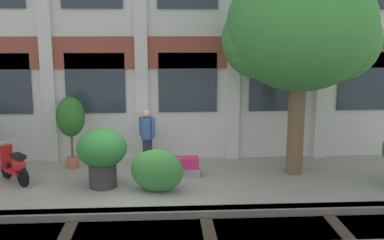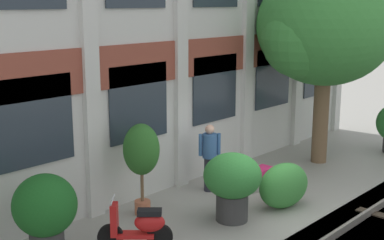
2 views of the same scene
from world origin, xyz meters
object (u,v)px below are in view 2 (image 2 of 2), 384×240
Objects in this scene: potted_plant_fluted_column at (232,181)px; scooter_near_curb at (139,227)px; broadleaf_tree at (325,29)px; resident_by_doorway at (210,156)px; potted_plant_stone_basin at (45,210)px; topiary_hedge at (284,185)px; potted_plant_tall_urn at (141,153)px; potted_plant_square_trough at (259,179)px.

scooter_near_curb is (-2.20, 0.42, -0.42)m from potted_plant_fluted_column.
broadleaf_tree reaches higher than resident_by_doorway.
potted_plant_stone_basin is 1.69m from scooter_near_curb.
topiary_hedge is at bearing -162.09° from broadleaf_tree.
potted_plant_tall_urn is at bearing 139.56° from topiary_hedge.
topiary_hedge is (3.51, -0.82, 0.07)m from scooter_near_curb.
broadleaf_tree is at bearing 116.34° from resident_by_doorway.
potted_plant_stone_basin reaches higher than potted_plant_fluted_column.
broadleaf_tree reaches higher than potted_plant_tall_urn.
potted_plant_fluted_column reaches higher than topiary_hedge.
scooter_near_curb is 0.85× the size of topiary_hedge.
scooter_near_curb is at bearing -33.21° from potted_plant_stone_basin.
potted_plant_stone_basin reaches higher than scooter_near_curb.
potted_plant_fluted_column is at bearing 2.70° from resident_by_doorway.
scooter_near_curb is at bearing -34.55° from resident_by_doorway.
potted_plant_fluted_column is at bearing -159.63° from potted_plant_square_trough.
resident_by_doorway is (1.02, 1.50, 0.01)m from potted_plant_fluted_column.
broadleaf_tree is 3.79× the size of potted_plant_fluted_column.
potted_plant_square_trough is at bearing 88.00° from resident_by_doorway.
resident_by_doorway is (4.57, 0.19, -0.05)m from potted_plant_stone_basin.
potted_plant_tall_urn is 1.38× the size of potted_plant_fluted_column.
potted_plant_stone_basin is (-2.52, -0.30, -0.44)m from potted_plant_tall_urn.
broadleaf_tree is 4.31× the size of topiary_hedge.
resident_by_doorway is at bearing 141.00° from potted_plant_square_trough.
scooter_near_curb is (1.35, -0.89, -0.48)m from potted_plant_stone_basin.
potted_plant_square_trough is (3.00, -0.87, -1.13)m from potted_plant_tall_urn.
potted_plant_fluted_column is 1.56× the size of potted_plant_square_trough.
potted_plant_tall_urn is 1.57× the size of topiary_hedge.
topiary_hedge is (-0.65, -1.13, 0.28)m from potted_plant_square_trough.
topiary_hedge is (-3.59, -1.16, -3.20)m from broadleaf_tree.
potted_plant_tall_urn is (-5.94, 0.84, -2.34)m from broadleaf_tree.
resident_by_doorway reaches higher than potted_plant_stone_basin.
potted_plant_tall_urn reaches higher than potted_plant_fluted_column.
broadleaf_tree is at bearing 17.91° from topiary_hedge.
resident_by_doorway is (3.22, 1.07, 0.43)m from scooter_near_curb.
scooter_near_curb is (-4.17, -0.31, 0.21)m from potted_plant_square_trough.
potted_plant_stone_basin is 1.24× the size of topiary_hedge.
broadleaf_tree reaches higher than topiary_hedge.
potted_plant_stone_basin is at bearing -50.63° from resident_by_doorway.
potted_plant_tall_urn is 1.90m from scooter_near_curb.
potted_plant_tall_urn is 3.33m from potted_plant_square_trough.
potted_plant_stone_basin reaches higher than potted_plant_square_trough.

